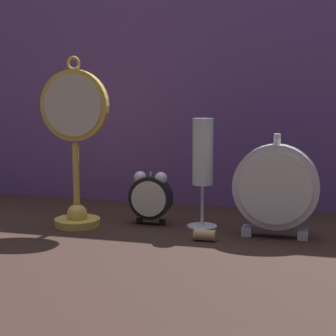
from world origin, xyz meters
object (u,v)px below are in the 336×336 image
object	(u,v)px
wine_cork	(205,235)
pocket_watch_on_stand	(75,146)
alarm_clock_twin_bell	(151,195)
mantel_clock_silver	(276,187)
champagne_flute	(203,160)

from	to	relation	value
wine_cork	pocket_watch_on_stand	bearing A→B (deg)	171.86
pocket_watch_on_stand	alarm_clock_twin_bell	size ratio (longest dim) A/B	3.11
pocket_watch_on_stand	mantel_clock_silver	distance (m)	0.42
alarm_clock_twin_bell	mantel_clock_silver	size ratio (longest dim) A/B	0.56
wine_cork	mantel_clock_silver	bearing A→B (deg)	25.67
alarm_clock_twin_bell	champagne_flute	size ratio (longest dim) A/B	0.50
alarm_clock_twin_bell	wine_cork	bearing A→B (deg)	-35.07
pocket_watch_on_stand	champagne_flute	distance (m)	0.27
pocket_watch_on_stand	alarm_clock_twin_bell	bearing A→B (deg)	21.06
alarm_clock_twin_bell	champagne_flute	world-z (taller)	champagne_flute
mantel_clock_silver	wine_cork	bearing A→B (deg)	-154.33
pocket_watch_on_stand	alarm_clock_twin_bell	xyz separation A→B (m)	(0.15, 0.06, -0.11)
pocket_watch_on_stand	champagne_flute	size ratio (longest dim) A/B	1.55
mantel_clock_silver	wine_cork	size ratio (longest dim) A/B	4.93
alarm_clock_twin_bell	wine_cork	distance (m)	0.18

